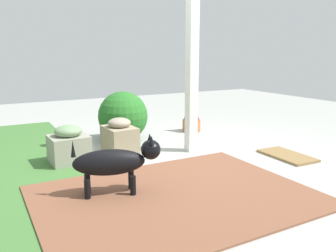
{
  "coord_description": "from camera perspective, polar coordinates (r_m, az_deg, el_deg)",
  "views": [
    {
      "loc": [
        -3.41,
        2.13,
        1.28
      ],
      "look_at": [
        0.07,
        0.21,
        0.43
      ],
      "focal_mm": 37.51,
      "sensor_mm": 36.0,
      "label": 1
    }
  ],
  "objects": [
    {
      "name": "porch_pillar",
      "position": [
        4.44,
        3.95,
        11.99
      ],
      "size": [
        0.12,
        0.12,
        2.55
      ],
      "primitive_type": "cube",
      "color": "white",
      "rests_on": "ground"
    },
    {
      "name": "brick_path",
      "position": [
        3.2,
        1.29,
        -11.3
      ],
      "size": [
        1.8,
        2.4,
        0.02
      ],
      "primitive_type": "cube",
      "color": "brown",
      "rests_on": "ground"
    },
    {
      "name": "round_shrub",
      "position": [
        5.11,
        -7.32,
        1.61
      ],
      "size": [
        0.72,
        0.72,
        0.72
      ],
      "primitive_type": "sphere",
      "color": "#266823",
      "rests_on": "ground"
    },
    {
      "name": "stone_planter_mid",
      "position": [
        4.42,
        -7.85,
        -1.96
      ],
      "size": [
        0.47,
        0.36,
        0.47
      ],
      "color": "gray",
      "rests_on": "ground"
    },
    {
      "name": "dog",
      "position": [
        3.17,
        -8.51,
        -5.71
      ],
      "size": [
        0.39,
        0.79,
        0.54
      ],
      "color": "black",
      "rests_on": "ground"
    },
    {
      "name": "doormat",
      "position": [
        4.58,
        18.78,
        -4.58
      ],
      "size": [
        0.7,
        0.4,
        0.03
      ],
      "primitive_type": "cube",
      "rotation": [
        0.0,
        0.0,
        -0.03
      ],
      "color": "olive",
      "rests_on": "ground"
    },
    {
      "name": "ground_plane",
      "position": [
        4.22,
        2.98,
        -5.55
      ],
      "size": [
        12.0,
        12.0,
        0.0
      ],
      "primitive_type": "plane",
      "color": "#A4A5A0"
    },
    {
      "name": "terracotta_pot_spiky",
      "position": [
        5.68,
        3.85,
        1.9
      ],
      "size": [
        0.29,
        0.29,
        0.58
      ],
      "color": "#B85F39",
      "rests_on": "ground"
    },
    {
      "name": "stone_planter_far",
      "position": [
        4.24,
        -15.8,
        -3.07
      ],
      "size": [
        0.42,
        0.45,
        0.45
      ],
      "color": "gray",
      "rests_on": "ground"
    }
  ]
}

